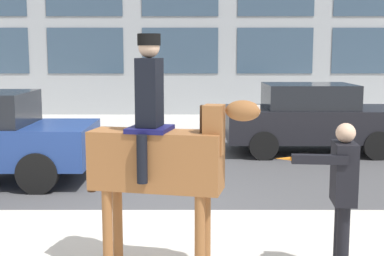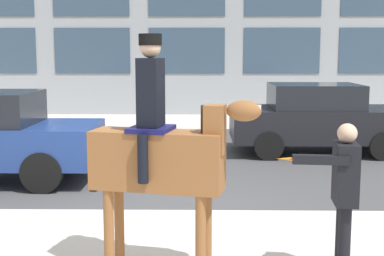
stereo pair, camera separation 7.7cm
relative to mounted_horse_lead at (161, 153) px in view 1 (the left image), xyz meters
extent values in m
plane|color=beige|center=(-0.10, 1.75, -1.30)|extent=(80.00, 80.00, 0.00)
cube|color=#444447|center=(-0.10, 6.50, -1.30)|extent=(20.08, 8.50, 0.01)
cube|color=#33475B|center=(-3.63, 14.58, 1.10)|extent=(2.83, 0.02, 1.69)
cube|color=#33475B|center=(-0.10, 14.58, 1.10)|extent=(2.83, 0.02, 1.69)
cube|color=#33475B|center=(3.43, 14.58, 1.10)|extent=(2.83, 0.02, 1.69)
cube|color=#33475B|center=(6.97, 14.58, 1.10)|extent=(2.83, 0.02, 1.69)
cube|color=brown|center=(-0.04, 0.01, -0.08)|extent=(1.46, 0.73, 0.62)
cylinder|color=brown|center=(0.49, 0.05, -0.84)|extent=(0.11, 0.11, 0.91)
cylinder|color=brown|center=(0.42, -0.25, -0.84)|extent=(0.11, 0.11, 0.91)
cylinder|color=brown|center=(-0.49, 0.27, -0.84)|extent=(0.11, 0.11, 0.91)
cylinder|color=brown|center=(-0.56, -0.03, -0.84)|extent=(0.11, 0.11, 0.91)
cube|color=brown|center=(0.57, -0.12, 0.27)|extent=(0.25, 0.28, 0.51)
cube|color=#382314|center=(0.45, -0.10, 0.29)|extent=(0.06, 0.09, 0.46)
ellipsoid|color=brown|center=(0.85, -0.19, 0.47)|extent=(0.39, 0.27, 0.21)
cube|color=silver|center=(0.96, -0.21, 0.49)|extent=(0.14, 0.08, 0.09)
cylinder|color=#382314|center=(-0.76, 0.17, -0.18)|extent=(0.09, 0.09, 0.55)
cube|color=#14144C|center=(-0.10, 0.02, 0.25)|extent=(0.51, 0.56, 0.05)
cube|color=black|center=(-0.10, 0.02, 0.64)|extent=(0.28, 0.36, 0.71)
sphere|color=#D1A889|center=(-0.10, 0.02, 1.10)|extent=(0.22, 0.22, 0.22)
cylinder|color=black|center=(-0.10, 0.02, 1.18)|extent=(0.24, 0.24, 0.12)
cylinder|color=black|center=(-0.05, 0.29, -0.02)|extent=(0.11, 0.11, 0.50)
cylinder|color=black|center=(-0.16, -0.24, -0.02)|extent=(0.11, 0.11, 0.50)
cylinder|color=black|center=(1.89, -0.27, -0.89)|extent=(0.13, 0.13, 0.81)
cylinder|color=black|center=(1.90, -0.11, -0.89)|extent=(0.13, 0.13, 0.81)
cube|color=black|center=(1.90, -0.19, -0.17)|extent=(0.26, 0.42, 0.63)
sphere|color=#D1A889|center=(1.90, -0.19, 0.24)|extent=(0.20, 0.20, 0.20)
cube|color=black|center=(1.60, -0.34, 0.00)|extent=(0.56, 0.14, 0.09)
cone|color=orange|center=(1.26, -0.30, 0.00)|extent=(0.18, 0.06, 0.04)
cylinder|color=black|center=(-2.24, 3.20, -0.95)|extent=(0.70, 0.22, 0.70)
cylinder|color=black|center=(-2.24, 4.86, -0.95)|extent=(0.70, 0.22, 0.70)
cube|color=black|center=(3.16, 6.90, -0.61)|extent=(4.03, 1.89, 0.74)
cube|color=black|center=(3.06, 6.90, 0.04)|extent=(2.02, 1.67, 0.56)
cylinder|color=black|center=(4.41, 6.02, -0.98)|extent=(0.64, 0.23, 0.64)
cylinder|color=black|center=(4.41, 7.77, -0.98)|extent=(0.64, 0.23, 0.64)
cylinder|color=black|center=(1.91, 6.02, -0.98)|extent=(0.64, 0.23, 0.64)
cylinder|color=black|center=(1.91, 7.77, -0.98)|extent=(0.64, 0.23, 0.64)
camera|label=1|loc=(0.34, -5.52, 1.05)|focal=50.00mm
camera|label=2|loc=(0.42, -5.52, 1.05)|focal=50.00mm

